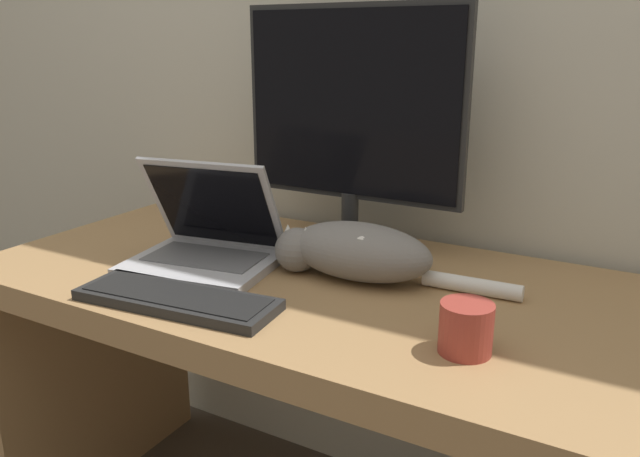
# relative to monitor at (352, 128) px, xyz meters

# --- Properties ---
(wall_back) EXTENTS (6.40, 0.06, 2.60)m
(wall_back) POSITION_rel_monitor_xyz_m (-0.00, 0.21, 0.27)
(wall_back) COLOR beige
(wall_back) RESTS_ON ground_plane
(desk) EXTENTS (1.41, 0.70, 0.75)m
(desk) POSITION_rel_monitor_xyz_m (-0.00, -0.20, -0.44)
(desk) COLOR #A37A4C
(desk) RESTS_ON ground_plane
(monitor) EXTENTS (0.53, 0.24, 0.55)m
(monitor) POSITION_rel_monitor_xyz_m (0.00, 0.00, 0.00)
(monitor) COLOR #282828
(monitor) RESTS_ON desk
(laptop) EXTENTS (0.34, 0.29, 0.23)m
(laptop) POSITION_rel_monitor_xyz_m (-0.22, -0.26, -0.24)
(laptop) COLOR #B7B7BC
(laptop) RESTS_ON desk
(external_keyboard) EXTENTS (0.40, 0.16, 0.02)m
(external_keyboard) POSITION_rel_monitor_xyz_m (-0.13, -0.46, -0.27)
(external_keyboard) COLOR black
(external_keyboard) RESTS_ON desk
(cat) EXTENTS (0.50, 0.17, 0.12)m
(cat) POSITION_rel_monitor_xyz_m (0.10, -0.17, -0.22)
(cat) COLOR gray
(cat) RESTS_ON desk
(coffee_mug) EXTENTS (0.08, 0.08, 0.08)m
(coffee_mug) POSITION_rel_monitor_xyz_m (0.39, -0.37, -0.24)
(coffee_mug) COLOR #9E382D
(coffee_mug) RESTS_ON desk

